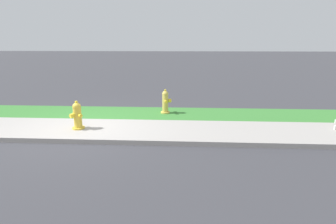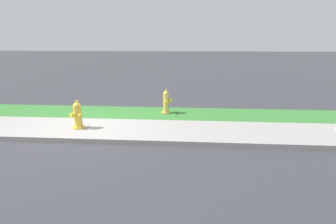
% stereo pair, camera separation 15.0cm
% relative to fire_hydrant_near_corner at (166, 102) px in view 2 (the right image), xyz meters
% --- Properties ---
extents(ground_plane, '(120.00, 120.00, 0.00)m').
position_rel_fire_hydrant_near_corner_xyz_m(ground_plane, '(-2.17, -1.77, -0.39)').
color(ground_plane, '#38383D').
extents(sidewalk_pavement, '(18.00, 1.87, 0.01)m').
position_rel_fire_hydrant_near_corner_xyz_m(sidewalk_pavement, '(-2.17, -1.77, -0.38)').
color(sidewalk_pavement, '#9E9993').
rests_on(sidewalk_pavement, ground).
extents(grass_verge, '(18.00, 1.61, 0.01)m').
position_rel_fire_hydrant_near_corner_xyz_m(grass_verge, '(-2.17, -0.04, -0.38)').
color(grass_verge, '#387A33').
rests_on(grass_verge, ground).
extents(street_curb, '(18.00, 0.16, 0.12)m').
position_rel_fire_hydrant_near_corner_xyz_m(street_curb, '(-2.17, -2.79, -0.33)').
color(street_curb, '#9E9993').
rests_on(street_curb, ground).
extents(fire_hydrant_near_corner, '(0.36, 0.39, 0.80)m').
position_rel_fire_hydrant_near_corner_xyz_m(fire_hydrant_near_corner, '(0.00, 0.00, 0.00)').
color(fire_hydrant_near_corner, gold).
rests_on(fire_hydrant_near_corner, ground).
extents(fire_hydrant_across_street, '(0.36, 0.36, 0.78)m').
position_rel_fire_hydrant_near_corner_xyz_m(fire_hydrant_across_street, '(-2.29, -1.78, -0.01)').
color(fire_hydrant_across_street, gold).
rests_on(fire_hydrant_across_street, ground).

